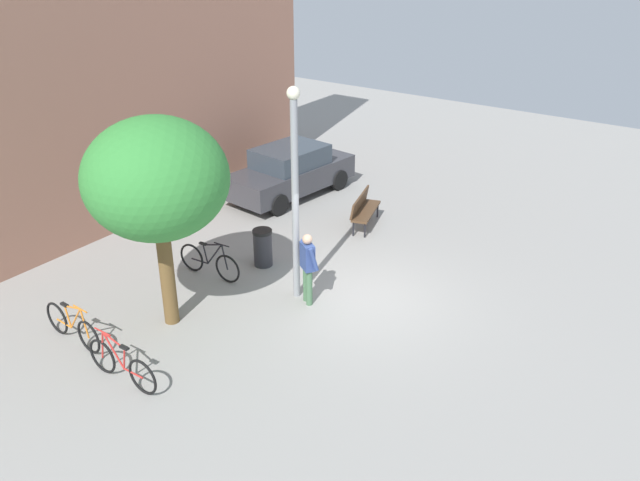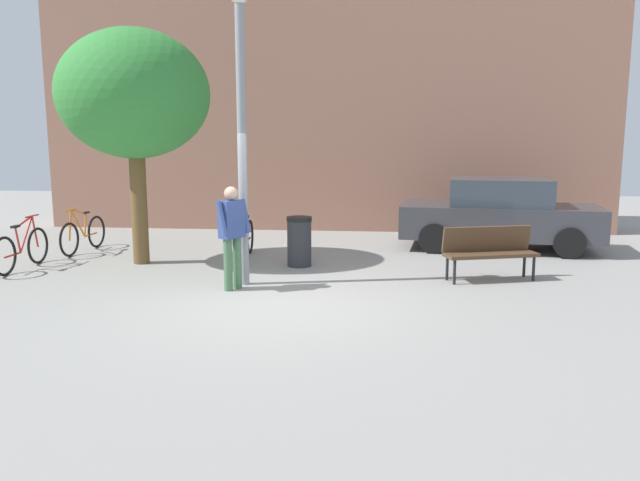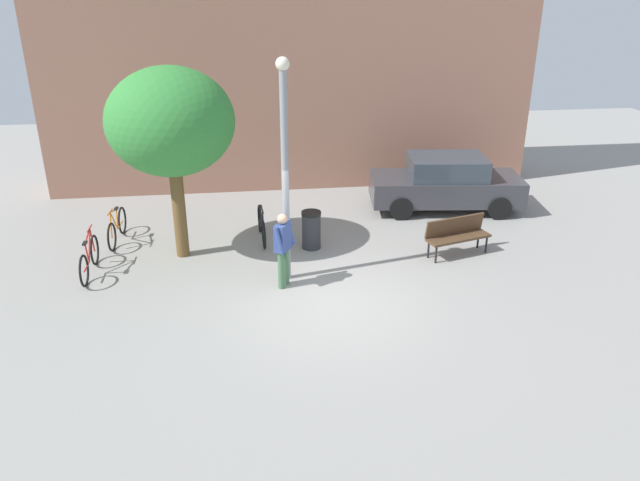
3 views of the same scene
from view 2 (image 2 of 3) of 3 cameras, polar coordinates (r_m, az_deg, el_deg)
name	(u,v)px [view 2 (image 2 of 3)]	position (r m, az deg, el deg)	size (l,w,h in m)	color
ground_plane	(275,306)	(9.31, -4.07, -5.91)	(36.00, 36.00, 0.00)	gray
building_facade	(327,50)	(17.44, 0.61, 16.86)	(14.78, 2.00, 9.41)	#9E6B56
lamppost	(242,124)	(10.40, -7.09, 10.45)	(0.28, 0.28, 4.76)	gray
person_by_lamppost	(232,231)	(10.16, -7.95, 0.89)	(0.52, 0.62, 1.67)	#47704C
park_bench	(489,248)	(11.23, 15.03, -0.70)	(1.67, 0.91, 0.92)	#513823
plaza_tree	(134,95)	(12.60, -16.47, 12.49)	(2.83, 2.83, 4.44)	brown
bicycle_black	(246,240)	(12.85, -6.73, 0.09)	(0.15, 1.81, 0.97)	black
bicycle_orange	(83,234)	(14.36, -20.62, 0.53)	(0.16, 1.81, 0.97)	black
bicycle_red	(22,249)	(12.93, -25.33, -0.71)	(0.08, 1.81, 0.97)	black
parked_car_charcoal	(499,214)	(14.28, 15.87, 2.32)	(4.37, 2.19, 1.55)	#38383D
trash_bin	(299,241)	(11.98, -1.88, -0.08)	(0.48, 0.48, 0.95)	#2D2D33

